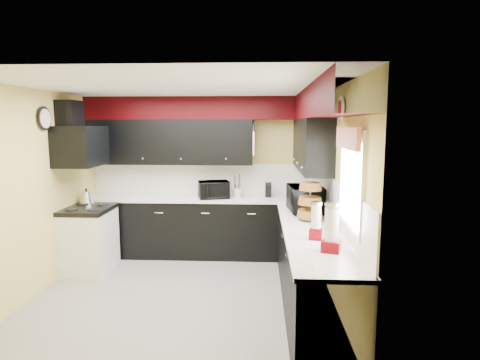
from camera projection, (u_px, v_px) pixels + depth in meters
The scene contains 35 objects.
ground at pixel (184, 294), 4.95m from camera, with size 3.60×3.60×0.00m, color gray.
wall_back at pixel (204, 175), 6.56m from camera, with size 3.60×0.06×2.50m, color #E0C666.
wall_right at pixel (335, 196), 4.68m from camera, with size 0.06×3.60×2.50m, color #E0C666.
wall_left at pixel (36, 193), 4.87m from camera, with size 0.06×3.60×2.50m, color #E0C666.
ceiling at pixel (180, 87), 4.60m from camera, with size 3.60×3.60×0.06m, color white.
cab_back at pixel (202, 228), 6.37m from camera, with size 3.60×0.60×0.90m, color black.
cab_right at pixel (311, 270), 4.51m from camera, with size 0.60×3.00×0.90m, color black.
counter_back at pixel (201, 199), 6.30m from camera, with size 3.62×0.64×0.04m, color white.
counter_right at pixel (312, 229), 4.45m from camera, with size 0.64×3.02×0.04m, color white.
splash_back at pixel (204, 179), 6.55m from camera, with size 3.60×0.02×0.50m, color white.
splash_right at pixel (334, 201), 4.69m from camera, with size 0.02×3.60×0.50m, color white.
upper_back at pixel (170, 142), 6.33m from camera, with size 2.60×0.35×0.70m, color black.
upper_right at pixel (311, 145), 5.51m from camera, with size 0.35×1.80×0.70m, color black.
soffit_back at pixel (201, 108), 6.23m from camera, with size 3.60×0.36×0.35m, color black.
soffit_right at pixel (324, 101), 4.37m from camera, with size 0.36×3.24×0.35m, color black.
stove at pixel (89, 241), 5.71m from camera, with size 0.60×0.75×0.86m, color white.
cooktop at pixel (88, 209), 5.64m from camera, with size 0.62×0.77×0.06m, color black.
hood at pixel (81, 146), 5.52m from camera, with size 0.50×0.78×0.55m, color black.
hood_duct at pixel (70, 115), 5.47m from camera, with size 0.24×0.40×0.40m, color black.
window at pixel (352, 181), 3.75m from camera, with size 0.03×0.86×0.96m, color white, non-canonical shape.
valance at pixel (347, 138), 3.70m from camera, with size 0.04×0.88×0.20m, color red.
pan_top at pixel (254, 129), 6.16m from camera, with size 0.03×0.22×0.40m, color black, non-canonical shape.
pan_mid at pixel (253, 146), 6.07m from camera, with size 0.03×0.28×0.46m, color black, non-canonical shape.
pan_low at pixel (254, 147), 6.33m from camera, with size 0.03×0.24×0.42m, color black, non-canonical shape.
cut_board at pixel (254, 143), 5.94m from camera, with size 0.03×0.26×0.35m, color white.
baskets at pixel (310, 200), 4.76m from camera, with size 0.27×0.27×0.50m, color brown, non-canonical shape.
clock at pixel (44, 118), 4.99m from camera, with size 0.03×0.30×0.30m, color black, non-canonical shape.
deco_plate at pixel (341, 108), 4.20m from camera, with size 0.03×0.24×0.24m, color white, non-canonical shape.
toaster_oven at pixel (214, 190), 6.22m from camera, with size 0.46×0.38×0.26m, color black.
microwave at pixel (306, 199), 5.25m from camera, with size 0.61×0.41×0.34m, color black.
utensil_crock at pixel (237, 193), 6.30m from camera, with size 0.13×0.13×0.14m, color silver.
knife_block at pixel (268, 190), 6.31m from camera, with size 0.10×0.14×0.22m, color black.
kettle at pixel (87, 197), 5.91m from camera, with size 0.20×0.20×0.18m, color silver, non-canonical shape.
dispenser_a at pixel (316, 223), 3.97m from camera, with size 0.12×0.12×0.34m, color #641B0C, non-canonical shape.
dispenser_b at pixel (331, 228), 3.58m from camera, with size 0.16×0.16×0.43m, color #570305, non-canonical shape.
Camera 1 is at (0.93, -4.67, 2.07)m, focal length 30.00 mm.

